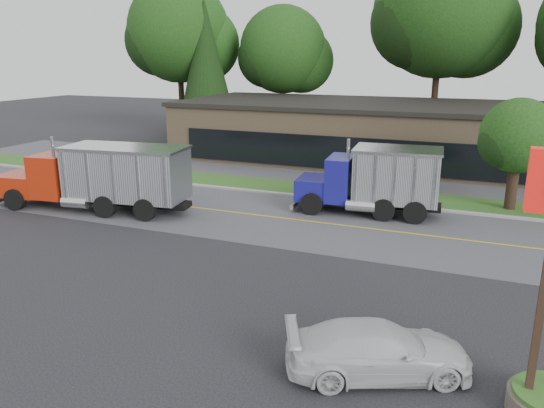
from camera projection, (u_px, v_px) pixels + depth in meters
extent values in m
plane|color=#343439|center=(195.00, 293.00, 17.82)|extent=(140.00, 140.00, 0.00)
cube|color=slate|center=(289.00, 219.00, 25.84)|extent=(60.00, 8.00, 0.02)
cube|color=gold|center=(289.00, 219.00, 25.84)|extent=(60.00, 0.12, 0.01)
cube|color=#9E9E99|center=(315.00, 198.00, 29.58)|extent=(60.00, 0.30, 0.12)
cube|color=#29521C|center=(324.00, 191.00, 31.18)|extent=(60.00, 3.40, 0.03)
cube|color=slate|center=(346.00, 174.00, 35.64)|extent=(60.00, 7.00, 0.02)
cube|color=#93785A|center=(393.00, 134.00, 39.71)|extent=(32.00, 12.00, 4.00)
cube|color=#332116|center=(541.00, 305.00, 11.24)|extent=(0.16, 0.16, 5.00)
cylinder|color=#382619|center=(182.00, 107.00, 52.88)|extent=(0.56, 0.56, 5.35)
sphere|color=#13360E|center=(179.00, 31.00, 50.91)|extent=(9.79, 9.79, 9.79)
sphere|color=#13360E|center=(202.00, 44.00, 51.66)|extent=(7.34, 7.34, 7.34)
sphere|color=black|center=(160.00, 41.00, 50.90)|extent=(6.73, 6.73, 6.73)
cylinder|color=#382619|center=(283.00, 114.00, 51.15)|extent=(0.56, 0.56, 4.41)
sphere|color=#13360E|center=(283.00, 50.00, 49.52)|extent=(8.07, 8.07, 8.07)
sphere|color=#13360E|center=(302.00, 61.00, 50.15)|extent=(6.05, 6.05, 6.05)
sphere|color=black|center=(267.00, 58.00, 49.51)|extent=(5.55, 5.55, 5.55)
cylinder|color=#382619|center=(433.00, 111.00, 45.83)|extent=(0.56, 0.56, 6.10)
sphere|color=#13360E|center=(442.00, 9.00, 43.58)|extent=(11.16, 11.16, 11.16)
sphere|color=#13360E|center=(468.00, 27.00, 44.44)|extent=(8.37, 8.37, 8.37)
sphere|color=black|center=(417.00, 23.00, 43.56)|extent=(7.67, 7.67, 7.67)
cylinder|color=#382619|center=(208.00, 134.00, 50.23)|extent=(0.44, 0.44, 1.00)
cone|color=black|center=(206.00, 64.00, 48.48)|extent=(5.55, 5.55, 11.36)
cylinder|color=#382619|center=(512.00, 190.00, 27.26)|extent=(0.56, 0.56, 2.06)
sphere|color=#13360E|center=(518.00, 136.00, 26.50)|extent=(3.77, 3.77, 3.77)
sphere|color=#13360E|center=(532.00, 144.00, 26.79)|extent=(2.83, 2.83, 2.83)
sphere|color=black|center=(505.00, 143.00, 26.50)|extent=(2.59, 2.59, 2.59)
cube|color=black|center=(98.00, 199.00, 27.25)|extent=(9.99, 2.30, 0.28)
cube|color=#B5260C|center=(25.00, 184.00, 28.15)|extent=(2.66, 2.59, 1.10)
cube|color=#B5260C|center=(56.00, 175.00, 27.52)|extent=(2.03, 2.61, 2.20)
cube|color=black|center=(42.00, 166.00, 27.59)|extent=(0.34, 2.09, 0.90)
cube|color=silver|center=(127.00, 173.00, 26.43)|extent=(6.22, 3.26, 2.50)
cube|color=silver|center=(125.00, 148.00, 26.08)|extent=(6.39, 3.43, 0.12)
cylinder|color=black|center=(44.00, 189.00, 29.32)|extent=(1.14, 0.49, 1.10)
cylinder|color=black|center=(15.00, 199.00, 27.18)|extent=(1.14, 0.49, 1.10)
cylinder|color=black|center=(147.00, 196.00, 27.79)|extent=(1.14, 0.49, 1.10)
cylinder|color=black|center=(125.00, 208.00, 25.65)|extent=(1.14, 0.49, 1.10)
cube|color=black|center=(371.00, 202.00, 26.64)|extent=(6.81, 1.58, 0.28)
cube|color=navy|center=(314.00, 188.00, 27.33)|extent=(1.81, 2.43, 1.10)
cube|color=navy|center=(340.00, 178.00, 26.79)|extent=(1.38, 2.49, 2.20)
cube|color=black|center=(330.00, 170.00, 26.83)|extent=(0.24, 2.10, 0.90)
cube|color=silver|center=(397.00, 176.00, 25.91)|extent=(4.23, 2.84, 2.50)
cube|color=silver|center=(398.00, 150.00, 25.56)|extent=(4.40, 3.00, 0.12)
cylinder|color=black|center=(322.00, 193.00, 28.49)|extent=(1.13, 0.44, 1.10)
cylinder|color=black|center=(312.00, 204.00, 26.38)|extent=(1.13, 0.44, 1.10)
cylinder|color=black|center=(402.00, 199.00, 27.28)|extent=(1.13, 0.44, 1.10)
cylinder|color=black|center=(399.00, 211.00, 25.17)|extent=(1.13, 0.44, 1.10)
imported|color=silver|center=(378.00, 350.00, 13.15)|extent=(4.97, 3.62, 1.34)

